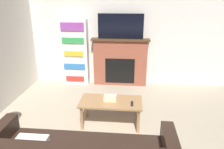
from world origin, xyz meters
name	(u,v)px	position (x,y,z in m)	size (l,w,h in m)	color
wall_back	(119,31)	(0.00, 4.01, 1.35)	(5.44, 0.06, 2.70)	silver
fireplace	(120,62)	(0.04, 3.86, 0.60)	(1.44, 0.28, 1.20)	brown
tv	(121,26)	(0.04, 3.84, 1.50)	(1.10, 0.03, 0.60)	black
coffee_table	(111,104)	(-0.01, 1.95, 0.40)	(1.08, 0.55, 0.46)	#A87A4C
tissue_box	(110,98)	(-0.02, 1.97, 0.51)	(0.22, 0.12, 0.10)	beige
remote_control	(132,104)	(0.36, 1.87, 0.47)	(0.04, 0.15, 0.02)	black
bookshelf	(75,52)	(-1.11, 3.84, 0.83)	(0.67, 0.29, 1.66)	white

